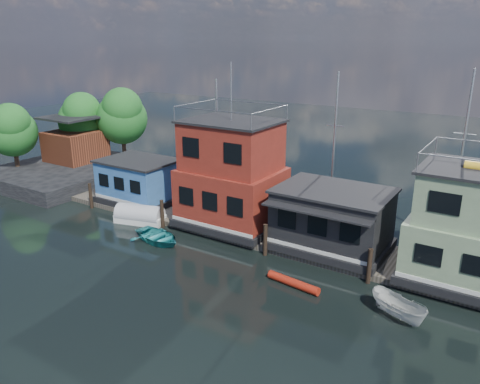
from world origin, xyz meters
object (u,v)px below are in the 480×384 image
Objects in this scene: houseboat_red at (232,176)px; tarp_runabout at (140,216)px; motorboat at (399,308)px; houseboat_dark at (332,219)px; dinghy_teal at (158,237)px; houseboat_blue at (139,181)px; red_kayak at (293,283)px.

houseboat_red is 8.11m from tarp_runabout.
tarp_runabout is 1.23× the size of motorboat.
houseboat_dark is 12.24m from dinghy_teal.
houseboat_red reaches higher than dinghy_teal.
houseboat_blue is 8.45m from dinghy_teal.
motorboat is at bearing -21.99° from houseboat_red.
tarp_runabout is 14.82m from red_kayak.
houseboat_blue reaches higher than red_kayak.
tarp_runabout is (-3.67, 2.02, 0.17)m from dinghy_teal.
houseboat_red reaches higher than motorboat.
motorboat is at bearing -80.90° from dinghy_teal.
houseboat_red is 3.53× the size of motorboat.
tarp_runabout is 1.23× the size of red_kayak.
houseboat_blue reaches higher than dinghy_teal.
motorboat reaches higher than dinghy_teal.
motorboat is (23.48, -5.65, -1.56)m from houseboat_blue.
red_kayak is (10.93, -0.50, -0.17)m from dinghy_teal.
dinghy_teal reaches higher than red_kayak.
dinghy_teal is at bearing -37.74° from houseboat_blue.
motorboat is (5.98, -5.63, -1.77)m from houseboat_dark.
houseboat_blue is at bearing 179.94° from houseboat_dark.
motorboat is 1.00× the size of red_kayak.
dinghy_teal is 4.20m from tarp_runabout.
tarp_runabout is at bearing -168.38° from houseboat_dark.
red_kayak is (14.60, -2.52, -0.34)m from tarp_runabout.
tarp_runabout is (-14.64, -3.01, -1.83)m from houseboat_dark.
houseboat_blue reaches higher than tarp_runabout.
red_kayak is (17.45, -5.55, -1.96)m from houseboat_blue.
houseboat_dark is at bearing -54.25° from dinghy_teal.
houseboat_blue is at bearing 118.29° from tarp_runabout.
houseboat_red is 8.18m from houseboat_dark.
houseboat_dark reaches higher than motorboat.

